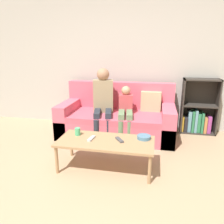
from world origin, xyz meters
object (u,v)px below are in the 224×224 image
object	(u,v)px
person_child	(125,110)
cup_near	(78,132)
tv_remote_0	(91,138)
coffee_table	(106,143)
bookshelf	(198,113)
tv_remote_1	(119,140)
couch	(117,119)
snack_bowl	(144,137)
person_adult	(103,98)

from	to	relation	value
person_child	cup_near	distance (m)	1.09
tv_remote_0	coffee_table	bearing A→B (deg)	7.60
cup_near	bookshelf	bearing A→B (deg)	40.43
cup_near	tv_remote_0	size ratio (longest dim) A/B	0.59
person_child	tv_remote_1	bearing A→B (deg)	-93.64
bookshelf	cup_near	world-z (taller)	bookshelf
person_child	couch	bearing A→B (deg)	128.95
bookshelf	tv_remote_0	world-z (taller)	bookshelf
couch	person_child	xyz separation A→B (m)	(0.17, -0.16, 0.22)
tv_remote_0	snack_bowl	bearing A→B (deg)	20.42
bookshelf	snack_bowl	bearing A→B (deg)	-121.47
couch	tv_remote_1	xyz separation A→B (m)	(0.24, -1.18, 0.11)
couch	tv_remote_1	distance (m)	1.21
snack_bowl	cup_near	bearing A→B (deg)	-176.71
person_adult	cup_near	distance (m)	1.06
bookshelf	cup_near	xyz separation A→B (m)	(-1.80, -1.53, 0.07)
bookshelf	snack_bowl	world-z (taller)	bookshelf
person_child	snack_bowl	xyz separation A→B (m)	(0.37, -0.90, -0.10)
couch	cup_near	size ratio (longest dim) A/B	19.69
couch	snack_bowl	distance (m)	1.20
tv_remote_0	tv_remote_1	size ratio (longest dim) A/B	1.04
cup_near	snack_bowl	world-z (taller)	cup_near
tv_remote_1	person_adult	bearing A→B (deg)	80.19
coffee_table	tv_remote_1	bearing A→B (deg)	10.31
coffee_table	tv_remote_0	size ratio (longest dim) A/B	7.06
coffee_table	tv_remote_1	distance (m)	0.18
bookshelf	person_adult	size ratio (longest dim) A/B	0.84
person_adult	tv_remote_0	size ratio (longest dim) A/B	6.92
person_adult	person_child	world-z (taller)	person_adult
tv_remote_0	cup_near	bearing A→B (deg)	163.36
cup_near	coffee_table	bearing A→B (deg)	-13.64
person_adult	tv_remote_0	xyz separation A→B (m)	(0.12, -1.12, -0.29)
person_child	tv_remote_0	distance (m)	1.10
cup_near	person_child	bearing A→B (deg)	61.57
bookshelf	person_child	xyz separation A→B (m)	(-1.28, -0.58, 0.14)
tv_remote_0	tv_remote_1	bearing A→B (deg)	12.55
person_adult	couch	bearing A→B (deg)	10.02
tv_remote_0	tv_remote_1	xyz separation A→B (m)	(0.37, 0.03, 0.00)
coffee_table	cup_near	world-z (taller)	cup_near
person_child	tv_remote_0	world-z (taller)	person_child
couch	coffee_table	size ratio (longest dim) A/B	1.64
coffee_table	cup_near	bearing A→B (deg)	166.36
bookshelf	tv_remote_1	xyz separation A→B (m)	(-1.21, -1.60, 0.03)
cup_near	tv_remote_0	xyz separation A→B (m)	(0.22, -0.10, -0.04)
snack_bowl	tv_remote_1	bearing A→B (deg)	-158.27
bookshelf	person_adult	world-z (taller)	person_adult
cup_near	snack_bowl	distance (m)	0.89
person_child	bookshelf	bearing A→B (deg)	16.54
bookshelf	cup_near	size ratio (longest dim) A/B	9.91
bookshelf	snack_bowl	distance (m)	1.74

